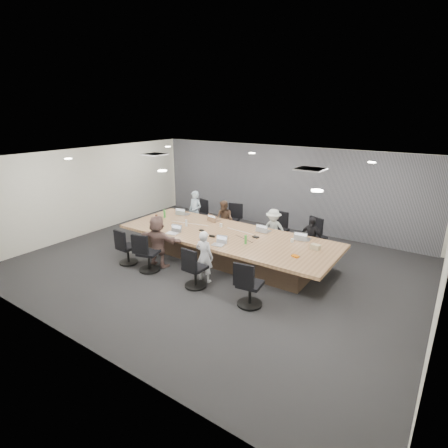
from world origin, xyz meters
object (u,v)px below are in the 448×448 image
Objects in this scene: person_3 at (311,238)px; laptop_3 at (303,239)px; chair_4 at (128,250)px; laptop_0 at (184,214)px; chair_7 at (250,288)px; chair_2 at (278,233)px; bottle_clear at (186,223)px; conference_table at (226,246)px; bottle_green_left at (165,214)px; person_1 at (224,220)px; chair_3 at (315,240)px; laptop_2 at (264,231)px; person_0 at (195,212)px; chair_6 at (195,271)px; laptop_5 at (172,233)px; bottle_green_right at (246,240)px; person_6 at (204,256)px; snack_packet at (295,256)px; person_2 at (273,230)px; laptop_6 at (218,245)px; person_5 at (158,241)px; chair_1 at (231,222)px; chair_5 at (149,256)px; canvas_bag at (315,247)px; stapler at (212,236)px; mug_brown at (156,216)px; chair_0 at (202,218)px; laptop_1 at (214,220)px.

person_3 is 0.57m from laptop_3.
laptop_0 is at bearing 95.33° from chair_4.
chair_2 is at bearing 98.50° from chair_7.
conference_table is at bearing 4.60° from bottle_clear.
chair_2 is 3.40× the size of bottle_green_left.
person_1 reaches higher than chair_4.
chair_3 is 1.49m from laptop_2.
person_0 reaches higher than bottle_green_left.
bottle_green_left is at bearing 104.30° from chair_4.
chair_6 reaches higher than laptop_0.
person_1 reaches higher than laptop_0.
laptop_5 is at bearing -39.08° from bottle_green_left.
laptop_5 is (-1.96, -2.50, 0.32)m from chair_2.
bottle_green_right is (-0.93, 1.37, 0.44)m from chair_7.
bottle_green_right is at bearing -119.98° from person_6.
bottle_green_left reaches higher than chair_2.
chair_4 is 4.84× the size of snack_packet.
person_2 reaches higher than chair_4.
laptop_6 is (-1.59, -2.50, 0.32)m from chair_3.
person_5 is at bearing -97.22° from laptop_5.
chair_5 is (-0.25, -3.40, -0.02)m from chair_1.
laptop_5 is 1.55m from bottle_green_left.
chair_1 is at bearing -176.21° from person_3.
person_2 reaches higher than chair_7.
chair_7 is at bearing 163.51° from person_6.
chair_3 is (1.88, 1.70, 0.03)m from conference_table.
person_3 is at bearing 115.47° from canvas_bag.
laptop_5 reaches higher than conference_table.
conference_table is at bearing 101.40° from laptop_6.
person_0 reaches higher than laptop_3.
person_3 is at bearing 109.76° from chair_3.
laptop_0 is at bearing -73.33° from person_5.
person_1 is at bearing 114.77° from chair_6.
person_6 is at bearing -27.24° from laptop_5.
chair_1 is 5.45× the size of stapler.
bottle_green_left is 2.55× the size of mug_brown.
chair_0 is 3.43× the size of canvas_bag.
chair_0 is 0.46m from person_0.
chair_2 is 3.73× the size of bottle_green_right.
laptop_1 and laptop_5 have the same top height.
person_2 is 3.87× the size of laptop_5.
person_2 is 1.70m from bottle_green_right.
conference_table is at bearing 26.05° from laptop_5.
stapler is at bearing 12.93° from laptop_5.
chair_3 is 0.62× the size of person_0.
bottle_green_left is (-2.71, 1.87, 0.47)m from chair_6.
stapler is (-2.05, -1.76, 0.17)m from person_3.
chair_5 is 2.49m from bottle_green_right.
chair_7 reaches higher than laptop_2.
person_0 is 1.22m from bottle_green_left.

